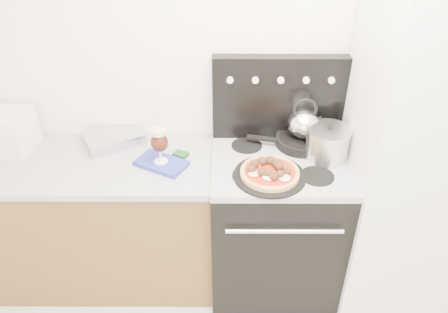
{
  "coord_description": "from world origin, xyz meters",
  "views": [
    {
      "loc": [
        -0.23,
        -0.83,
        2.29
      ],
      "look_at": [
        -0.23,
        1.05,
        1.03
      ],
      "focal_mm": 35.0,
      "sensor_mm": 36.0,
      "label": 1
    }
  ],
  "objects_px": {
    "beer_glass": "(160,146)",
    "pizza_pan": "(270,176)",
    "stove_body": "(275,224)",
    "oven_mitt": "(161,163)",
    "pizza": "(270,171)",
    "skillet": "(302,141)",
    "tea_kettle": "(304,121)",
    "fridge": "(409,159)",
    "base_cabinet": "(97,222)",
    "stock_pot": "(327,144)"
  },
  "relations": [
    {
      "from": "fridge",
      "to": "oven_mitt",
      "type": "distance_m",
      "value": 1.36
    },
    {
      "from": "base_cabinet",
      "to": "beer_glass",
      "type": "bearing_deg",
      "value": -5.78
    },
    {
      "from": "stove_body",
      "to": "skillet",
      "type": "height_order",
      "value": "skillet"
    },
    {
      "from": "beer_glass",
      "to": "stock_pot",
      "type": "distance_m",
      "value": 0.92
    },
    {
      "from": "base_cabinet",
      "to": "fridge",
      "type": "height_order",
      "value": "fridge"
    },
    {
      "from": "oven_mitt",
      "to": "skillet",
      "type": "xyz_separation_m",
      "value": [
        0.8,
        0.18,
        0.04
      ]
    },
    {
      "from": "fridge",
      "to": "tea_kettle",
      "type": "distance_m",
      "value": 0.6
    },
    {
      "from": "fridge",
      "to": "skillet",
      "type": "relative_size",
      "value": 6.3
    },
    {
      "from": "beer_glass",
      "to": "stove_body",
      "type": "bearing_deg",
      "value": 1.73
    },
    {
      "from": "pizza",
      "to": "fridge",
      "type": "bearing_deg",
      "value": 9.41
    },
    {
      "from": "pizza_pan",
      "to": "pizza",
      "type": "distance_m",
      "value": 0.03
    },
    {
      "from": "oven_mitt",
      "to": "pizza_pan",
      "type": "distance_m",
      "value": 0.6
    },
    {
      "from": "beer_glass",
      "to": "pizza",
      "type": "relative_size",
      "value": 0.67
    },
    {
      "from": "fridge",
      "to": "skillet",
      "type": "xyz_separation_m",
      "value": [
        -0.56,
        0.19,
        -0.0
      ]
    },
    {
      "from": "beer_glass",
      "to": "pizza_pan",
      "type": "relative_size",
      "value": 0.54
    },
    {
      "from": "stove_body",
      "to": "tea_kettle",
      "type": "height_order",
      "value": "tea_kettle"
    },
    {
      "from": "base_cabinet",
      "to": "tea_kettle",
      "type": "xyz_separation_m",
      "value": [
        1.25,
        0.14,
        0.65
      ]
    },
    {
      "from": "base_cabinet",
      "to": "skillet",
      "type": "height_order",
      "value": "skillet"
    },
    {
      "from": "fridge",
      "to": "beer_glass",
      "type": "xyz_separation_m",
      "value": [
        -1.36,
        0.01,
        0.08
      ]
    },
    {
      "from": "base_cabinet",
      "to": "stock_pot",
      "type": "distance_m",
      "value": 1.48
    },
    {
      "from": "stock_pot",
      "to": "stove_body",
      "type": "bearing_deg",
      "value": -172.03
    },
    {
      "from": "fridge",
      "to": "tea_kettle",
      "type": "height_order",
      "value": "fridge"
    },
    {
      "from": "stove_body",
      "to": "pizza_pan",
      "type": "relative_size",
      "value": 2.3
    },
    {
      "from": "tea_kettle",
      "to": "stock_pot",
      "type": "height_order",
      "value": "tea_kettle"
    },
    {
      "from": "oven_mitt",
      "to": "pizza",
      "type": "relative_size",
      "value": 0.89
    },
    {
      "from": "fridge",
      "to": "beer_glass",
      "type": "height_order",
      "value": "fridge"
    },
    {
      "from": "beer_glass",
      "to": "tea_kettle",
      "type": "height_order",
      "value": "tea_kettle"
    },
    {
      "from": "stove_body",
      "to": "fridge",
      "type": "relative_size",
      "value": 0.46
    },
    {
      "from": "base_cabinet",
      "to": "stock_pot",
      "type": "xyz_separation_m",
      "value": [
        1.36,
        0.01,
        0.58
      ]
    },
    {
      "from": "pizza",
      "to": "stock_pot",
      "type": "bearing_deg",
      "value": 29.8
    },
    {
      "from": "pizza",
      "to": "tea_kettle",
      "type": "xyz_separation_m",
      "value": [
        0.21,
        0.32,
        0.12
      ]
    },
    {
      "from": "stock_pot",
      "to": "skillet",
      "type": "bearing_deg",
      "value": 132.75
    },
    {
      "from": "pizza",
      "to": "skillet",
      "type": "bearing_deg",
      "value": 56.12
    },
    {
      "from": "stove_body",
      "to": "beer_glass",
      "type": "bearing_deg",
      "value": -178.27
    },
    {
      "from": "stove_body",
      "to": "skillet",
      "type": "relative_size",
      "value": 2.92
    },
    {
      "from": "base_cabinet",
      "to": "pizza",
      "type": "distance_m",
      "value": 1.17
    },
    {
      "from": "tea_kettle",
      "to": "stock_pot",
      "type": "relative_size",
      "value": 0.88
    },
    {
      "from": "oven_mitt",
      "to": "skillet",
      "type": "relative_size",
      "value": 0.92
    },
    {
      "from": "pizza",
      "to": "stove_body",
      "type": "bearing_deg",
      "value": 64.79
    },
    {
      "from": "beer_glass",
      "to": "stock_pot",
      "type": "height_order",
      "value": "beer_glass"
    },
    {
      "from": "skillet",
      "to": "tea_kettle",
      "type": "bearing_deg",
      "value": 0.0
    },
    {
      "from": "beer_glass",
      "to": "pizza_pan",
      "type": "xyz_separation_m",
      "value": [
        0.59,
        -0.13,
        -0.1
      ]
    },
    {
      "from": "stove_body",
      "to": "oven_mitt",
      "type": "xyz_separation_m",
      "value": [
        -0.66,
        -0.02,
        0.47
      ]
    },
    {
      "from": "base_cabinet",
      "to": "oven_mitt",
      "type": "relative_size",
      "value": 5.22
    },
    {
      "from": "fridge",
      "to": "stock_pot",
      "type": "distance_m",
      "value": 0.45
    },
    {
      "from": "oven_mitt",
      "to": "tea_kettle",
      "type": "height_order",
      "value": "tea_kettle"
    },
    {
      "from": "tea_kettle",
      "to": "base_cabinet",
      "type": "bearing_deg",
      "value": -164.17
    },
    {
      "from": "beer_glass",
      "to": "oven_mitt",
      "type": "bearing_deg",
      "value": 0.0
    },
    {
      "from": "pizza_pan",
      "to": "pizza",
      "type": "xyz_separation_m",
      "value": [
        0.0,
        0.0,
        0.03
      ]
    },
    {
      "from": "skillet",
      "to": "beer_glass",
      "type": "bearing_deg",
      "value": -167.1
    }
  ]
}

